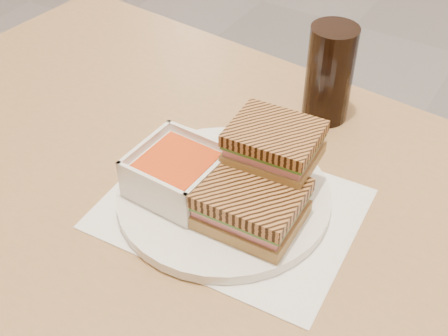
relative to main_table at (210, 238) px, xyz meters
The scene contains 7 objects.
main_table is the anchor object (origin of this frame).
tray_liner 0.13m from the main_table, 27.18° to the right, with size 0.34×0.28×0.00m.
plate 0.13m from the main_table, 27.42° to the right, with size 0.29×0.29×0.02m.
soup_bowl 0.16m from the main_table, 112.75° to the right, with size 0.11×0.11×0.06m.
panini_lower 0.19m from the main_table, 25.73° to the right, with size 0.13×0.11×0.06m.
panini_upper 0.22m from the main_table, 15.22° to the left, with size 0.12×0.10×0.05m.
cola_glass 0.31m from the main_table, 73.41° to the left, with size 0.07×0.07×0.16m.
Camera 1 is at (0.30, -2.48, 1.31)m, focal length 46.74 mm.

